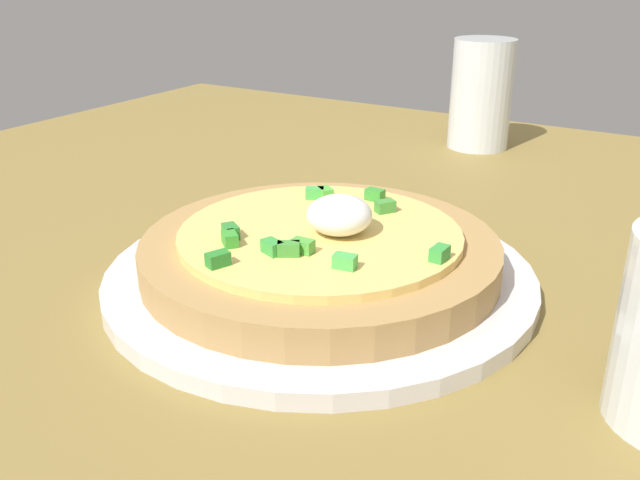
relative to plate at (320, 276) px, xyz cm
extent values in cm
cube|color=olive|center=(-2.83, 9.81, -1.69)|extent=(101.86, 83.69, 2.30)
cylinder|color=silver|center=(0.00, 0.00, 0.00)|extent=(27.48, 27.48, 1.08)
cylinder|color=#AE864E|center=(0.00, 0.00, 1.60)|extent=(22.77, 22.77, 2.11)
cylinder|color=#F0C86B|center=(0.00, 0.00, 2.92)|extent=(17.94, 17.94, 0.54)
ellipsoid|color=white|center=(1.22, 0.29, 4.39)|extent=(4.09, 4.09, 2.40)
cube|color=#2A852D|center=(-2.14, -7.46, 3.59)|extent=(1.22, 1.49, 0.80)
cube|color=#51BA41|center=(-2.88, 5.38, 3.59)|extent=(1.50, 1.42, 0.80)
cube|color=green|center=(8.14, -0.28, 3.59)|extent=(0.86, 1.32, 0.80)
cube|color=green|center=(2.02, 5.12, 3.59)|extent=(1.39, 1.51, 0.80)
cube|color=green|center=(0.42, -4.20, 3.59)|extent=(1.51, 1.35, 0.80)
cube|color=green|center=(0.33, 6.89, 3.59)|extent=(1.32, 0.87, 0.80)
cube|color=#2F8732|center=(-4.10, -3.81, 3.59)|extent=(1.51, 1.37, 0.80)
cube|color=green|center=(0.39, 3.22, 3.59)|extent=(1.51, 1.38, 0.80)
cube|color=green|center=(-3.47, 4.99, 3.59)|extent=(1.51, 1.34, 0.80)
cube|color=green|center=(4.06, -4.03, 3.59)|extent=(1.39, 0.98, 0.80)
cube|color=green|center=(-3.41, -4.77, 3.59)|extent=(1.50, 1.43, 0.80)
cube|color=green|center=(0.90, -3.42, 3.59)|extent=(1.31, 0.86, 0.80)
cube|color=green|center=(-0.54, -4.49, 3.59)|extent=(1.48, 1.20, 0.80)
cylinder|color=silver|center=(-2.65, 37.76, 5.19)|extent=(6.50, 6.50, 11.46)
cylinder|color=beige|center=(-2.65, 37.76, 4.36)|extent=(5.72, 5.72, 9.01)
camera|label=1|loc=(21.14, -34.80, 19.70)|focal=39.18mm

